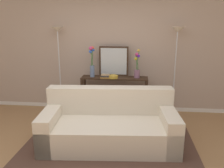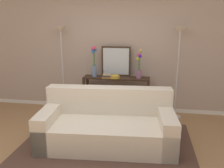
% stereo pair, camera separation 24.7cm
% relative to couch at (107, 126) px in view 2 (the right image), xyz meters
% --- Properties ---
extents(ground_plane, '(16.00, 16.00, 0.02)m').
position_rel_couch_xyz_m(ground_plane, '(-0.20, -0.64, -0.32)').
color(ground_plane, '#9E754C').
extents(back_wall, '(12.00, 0.15, 2.91)m').
position_rel_couch_xyz_m(back_wall, '(-0.20, 1.64, 1.15)').
color(back_wall, white).
rests_on(back_wall, ground).
extents(area_rug, '(2.77, 2.15, 0.01)m').
position_rel_couch_xyz_m(area_rug, '(0.01, -0.17, -0.30)').
color(area_rug, '#51382D').
rests_on(area_rug, ground).
extents(couch, '(2.20, 1.16, 0.88)m').
position_rel_couch_xyz_m(couch, '(0.00, 0.00, 0.00)').
color(couch, beige).
rests_on(couch, ground).
extents(console_table, '(1.41, 0.33, 0.82)m').
position_rel_couch_xyz_m(console_table, '(-0.05, 1.30, 0.26)').
color(console_table, '#382619').
rests_on(console_table, ground).
extents(floor_lamp_left, '(0.28, 0.28, 1.87)m').
position_rel_couch_xyz_m(floor_lamp_left, '(-1.24, 1.31, 1.16)').
color(floor_lamp_left, silver).
rests_on(floor_lamp_left, ground).
extents(floor_lamp_right, '(0.28, 0.28, 1.87)m').
position_rel_couch_xyz_m(floor_lamp_right, '(1.20, 1.31, 1.16)').
color(floor_lamp_right, silver).
rests_on(floor_lamp_right, ground).
extents(wall_mirror, '(0.63, 0.02, 0.64)m').
position_rel_couch_xyz_m(wall_mirror, '(-0.08, 1.43, 0.83)').
color(wall_mirror, '#382619').
rests_on(wall_mirror, console_table).
extents(vase_tall_flowers, '(0.12, 0.14, 0.65)m').
position_rel_couch_xyz_m(vase_tall_flowers, '(-0.52, 1.29, 0.81)').
color(vase_tall_flowers, '#6B84AD').
rests_on(vase_tall_flowers, console_table).
extents(vase_short_flowers, '(0.12, 0.13, 0.60)m').
position_rel_couch_xyz_m(vase_short_flowers, '(0.43, 1.30, 0.72)').
color(vase_short_flowers, gray).
rests_on(vase_short_flowers, console_table).
extents(fruit_bowl, '(0.19, 0.19, 0.06)m').
position_rel_couch_xyz_m(fruit_bowl, '(-0.06, 1.20, 0.55)').
color(fruit_bowl, gold).
rests_on(fruit_bowl, console_table).
extents(book_stack, '(0.20, 0.15, 0.07)m').
position_rel_couch_xyz_m(book_stack, '(-0.23, 1.22, 0.55)').
color(book_stack, '#B77F33').
rests_on(book_stack, console_table).
extents(book_row_under_console, '(0.40, 0.18, 0.12)m').
position_rel_couch_xyz_m(book_row_under_console, '(-0.43, 1.30, -0.25)').
color(book_row_under_console, '#2D2D33').
rests_on(book_row_under_console, ground).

